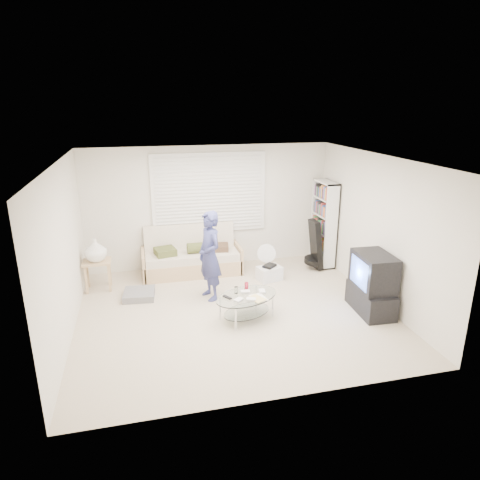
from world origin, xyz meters
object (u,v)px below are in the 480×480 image
object	(u,v)px
futon_sofa	(192,258)
bookshelf	(324,224)
tv_unit	(372,284)
coffee_table	(247,300)

from	to	relation	value
futon_sofa	bookshelf	distance (m)	2.83
bookshelf	tv_unit	size ratio (longest dim) A/B	1.77
tv_unit	coffee_table	size ratio (longest dim) A/B	0.80
tv_unit	coffee_table	world-z (taller)	tv_unit
bookshelf	tv_unit	distance (m)	2.27
futon_sofa	tv_unit	distance (m)	3.56
bookshelf	coffee_table	distance (m)	3.00
bookshelf	coffee_table	world-z (taller)	bookshelf
futon_sofa	bookshelf	xyz separation A→B (m)	(2.77, -0.15, 0.57)
futon_sofa	bookshelf	size ratio (longest dim) A/B	1.10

